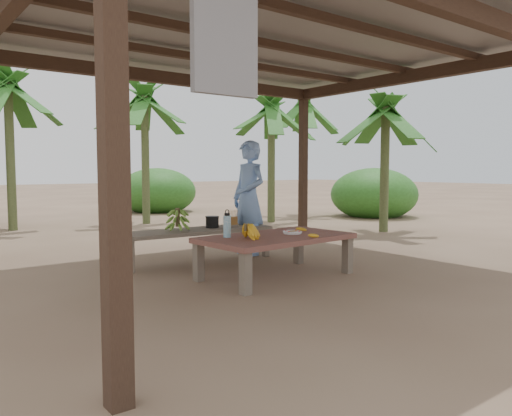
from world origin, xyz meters
TOP-DOWN VIEW (x-y plane):
  - ground at (0.00, 0.00)m, footprint 80.00×80.00m
  - pavilion at (-0.01, -0.01)m, footprint 6.60×5.60m
  - work_table at (-0.04, -0.30)m, footprint 1.86×1.11m
  - bench at (-0.27, 1.16)m, footprint 2.23×0.72m
  - ripe_banana_bunch at (-0.50, -0.33)m, footprint 0.34×0.31m
  - plate at (0.21, -0.31)m, footprint 0.23×0.23m
  - loose_banana_front at (0.18, -0.71)m, footprint 0.16×0.06m
  - loose_banana_side at (0.49, -0.17)m, footprint 0.14×0.12m
  - water_flask at (-0.59, -0.09)m, footprint 0.09×0.09m
  - green_banana_stalk at (-0.55, 1.17)m, footprint 0.30×0.30m
  - cooking_pot at (0.01, 1.18)m, footprint 0.18×0.18m
  - skewer_rack at (0.30, 1.08)m, footprint 0.18×0.09m
  - woman at (0.65, 1.17)m, footprint 0.44×0.64m
  - banana_plant_ne at (3.83, 4.54)m, footprint 1.80×1.80m
  - banana_plant_n at (1.27, 6.07)m, footprint 1.80×1.80m
  - banana_plant_nw at (-1.52, 6.56)m, footprint 1.80×1.80m
  - banana_plant_e at (4.50, 1.69)m, footprint 1.80×1.80m
  - banana_plant_far at (5.79, 5.51)m, footprint 1.80×1.80m

SIDE VIEW (x-z plane):
  - ground at x=0.00m, z-range 0.00..0.00m
  - bench at x=-0.27m, z-range 0.17..0.62m
  - work_table at x=-0.04m, z-range 0.18..0.68m
  - plate at x=0.21m, z-range 0.50..0.54m
  - loose_banana_front at x=0.18m, z-range 0.50..0.54m
  - loose_banana_side at x=0.49m, z-range 0.50..0.54m
  - cooking_pot at x=0.01m, z-range 0.45..0.61m
  - skewer_rack at x=0.30m, z-range 0.45..0.69m
  - ripe_banana_bunch at x=-0.50m, z-range 0.50..0.68m
  - green_banana_stalk at x=-0.55m, z-range 0.45..0.77m
  - water_flask at x=-0.59m, z-range 0.47..0.80m
  - woman at x=0.65m, z-range 0.00..1.71m
  - banana_plant_e at x=4.50m, z-range 0.89..3.64m
  - banana_plant_ne at x=3.83m, z-range 1.02..4.02m
  - banana_plant_n at x=1.27m, z-range 1.10..4.28m
  - banana_plant_nw at x=-1.52m, z-range 1.14..4.41m
  - pavilion at x=-0.01m, z-range 1.30..4.25m
  - banana_plant_far at x=5.79m, z-range 1.18..4.53m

